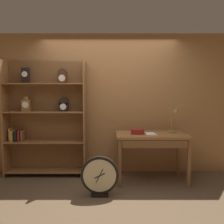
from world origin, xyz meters
The scene contains 8 objects.
ground_plane centered at (0.00, 0.00, 0.00)m, with size 10.00×10.00×0.00m, color brown.
back_wood_panel centered at (0.00, 1.31, 1.30)m, with size 4.80×0.05×2.60m, color #9E6B3D.
bookshelf centered at (-1.17, 1.14, 1.04)m, with size 1.46×0.31×2.08m.
workbench centered at (0.73, 0.82, 0.71)m, with size 1.20×0.67×0.81m.
desk_lamp centered at (1.14, 0.96, 1.08)m, with size 0.21×0.20×0.47m.
toolbox_small centered at (0.48, 0.78, 0.86)m, with size 0.21×0.10×0.09m, color maroon.
open_repair_manual centered at (0.69, 0.73, 0.83)m, with size 0.16×0.22×0.03m, color silver.
round_clock_large centered at (-0.13, 0.24, 0.30)m, with size 0.55×0.11×0.59m.
Camera 1 is at (0.05, -2.89, 1.48)m, focal length 35.62 mm.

